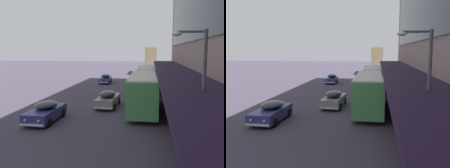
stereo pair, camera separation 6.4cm
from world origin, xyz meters
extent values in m
cube|color=#AD3021|center=(3.71, 29.29, 1.69)|extent=(2.77, 10.57, 2.68)
cube|color=black|center=(3.71, 29.29, 2.01)|extent=(2.78, 9.73, 1.18)
cube|color=silver|center=(3.71, 29.29, 3.08)|extent=(2.67, 10.57, 0.12)
cube|color=black|center=(3.55, 34.58, 2.78)|extent=(1.22, 0.10, 0.36)
cylinder|color=black|center=(2.38, 32.83, 0.50)|extent=(0.28, 1.01, 1.00)
cylinder|color=black|center=(4.82, 32.90, 0.50)|extent=(0.28, 1.01, 1.00)
cylinder|color=black|center=(2.59, 26.00, 0.50)|extent=(0.28, 1.01, 1.00)
cylinder|color=black|center=(5.03, 26.08, 0.50)|extent=(0.28, 1.01, 1.00)
cylinder|color=black|center=(2.52, 28.47, 0.50)|extent=(0.28, 1.01, 1.00)
cylinder|color=black|center=(4.95, 28.55, 0.50)|extent=(0.28, 1.01, 1.00)
cube|color=#489650|center=(3.68, 16.62, 1.76)|extent=(2.52, 9.89, 2.82)
cube|color=black|center=(3.68, 16.62, 2.10)|extent=(2.55, 9.10, 1.24)
cube|color=silver|center=(3.68, 16.62, 3.22)|extent=(2.42, 9.89, 0.12)
cube|color=black|center=(3.62, 21.59, 2.92)|extent=(1.20, 0.07, 0.36)
cylinder|color=black|center=(2.44, 19.96, 0.50)|extent=(0.26, 1.00, 1.00)
cylinder|color=black|center=(4.84, 19.99, 0.50)|extent=(0.26, 1.00, 1.00)
cylinder|color=black|center=(2.52, 13.55, 0.50)|extent=(0.26, 1.00, 1.00)
cylinder|color=black|center=(4.92, 13.58, 0.50)|extent=(0.26, 1.00, 1.00)
cube|color=tan|center=(4.20, 54.76, 1.75)|extent=(2.82, 10.65, 2.81)
cube|color=black|center=(4.20, 54.76, 2.09)|extent=(2.84, 9.80, 1.23)
cube|color=silver|center=(4.20, 54.76, 3.21)|extent=(2.72, 10.64, 0.12)
cube|color=tan|center=(4.20, 54.76, 4.66)|extent=(2.82, 10.65, 2.81)
cube|color=black|center=(4.20, 54.76, 5.00)|extent=(2.84, 9.80, 1.23)
cube|color=silver|center=(4.20, 54.76, 6.11)|extent=(2.72, 10.64, 0.12)
cube|color=black|center=(4.04, 60.09, 5.81)|extent=(1.25, 0.10, 0.36)
cylinder|color=black|center=(2.84, 58.32, 0.50)|extent=(0.28, 1.01, 1.00)
cylinder|color=black|center=(5.34, 58.39, 0.50)|extent=(0.28, 1.01, 1.00)
cylinder|color=black|center=(3.05, 51.45, 0.50)|extent=(0.28, 1.01, 1.00)
cylinder|color=black|center=(5.55, 51.52, 0.50)|extent=(0.28, 1.01, 1.00)
cylinder|color=black|center=(2.97, 53.93, 0.50)|extent=(0.28, 1.01, 1.00)
cylinder|color=black|center=(5.48, 54.01, 0.50)|extent=(0.28, 1.01, 1.00)
cube|color=navy|center=(-3.65, 11.94, 0.61)|extent=(1.87, 4.47, 0.79)
ellipsoid|color=#1E232D|center=(-3.65, 12.17, 1.25)|extent=(1.63, 2.46, 0.53)
cube|color=silver|center=(-3.67, 9.67, 0.37)|extent=(1.74, 0.14, 0.14)
cube|color=silver|center=(-3.63, 14.22, 0.37)|extent=(1.74, 0.14, 0.14)
sphere|color=silver|center=(-3.17, 9.69, 0.66)|extent=(0.18, 0.18, 0.18)
sphere|color=silver|center=(-4.17, 9.70, 0.66)|extent=(0.18, 0.18, 0.18)
cylinder|color=black|center=(-2.75, 10.56, 0.32)|extent=(0.15, 0.64, 0.64)
cylinder|color=black|center=(-4.58, 10.57, 0.32)|extent=(0.15, 0.64, 0.64)
cylinder|color=black|center=(-2.72, 13.32, 0.32)|extent=(0.15, 0.64, 0.64)
cylinder|color=black|center=(-4.55, 13.33, 0.32)|extent=(0.15, 0.64, 0.64)
cube|color=navy|center=(-3.15, 35.17, 0.58)|extent=(1.93, 4.56, 0.72)
ellipsoid|color=#1E232D|center=(-3.16, 35.40, 1.21)|extent=(1.62, 2.54, 0.59)
cube|color=silver|center=(-3.03, 32.89, 0.37)|extent=(1.62, 0.20, 0.14)
cube|color=silver|center=(-3.27, 37.46, 0.37)|extent=(1.62, 0.20, 0.14)
sphere|color=silver|center=(-2.57, 32.94, 0.63)|extent=(0.18, 0.18, 0.18)
sphere|color=silver|center=(-3.50, 32.89, 0.63)|extent=(0.18, 0.18, 0.18)
cylinder|color=black|center=(-2.23, 33.83, 0.32)|extent=(0.17, 0.65, 0.64)
cylinder|color=black|center=(-3.93, 33.74, 0.32)|extent=(0.17, 0.65, 0.64)
cylinder|color=black|center=(-2.37, 36.60, 0.32)|extent=(0.17, 0.65, 0.64)
cylinder|color=black|center=(-4.07, 36.52, 0.32)|extent=(0.17, 0.65, 0.64)
cube|color=gray|center=(0.28, 17.68, 0.62)|extent=(1.88, 4.52, 0.79)
ellipsoid|color=#1E232D|center=(0.27, 17.45, 1.29)|extent=(1.60, 2.51, 0.61)
cube|color=silver|center=(0.37, 19.95, 0.37)|extent=(1.63, 0.18, 0.14)
cube|color=silver|center=(0.19, 15.40, 0.37)|extent=(1.63, 0.18, 0.14)
sphere|color=silver|center=(-0.10, 19.94, 0.67)|extent=(0.18, 0.18, 0.18)
sphere|color=silver|center=(0.84, 19.90, 0.67)|extent=(0.18, 0.18, 0.18)
cylinder|color=black|center=(-0.52, 19.09, 0.32)|extent=(0.16, 0.64, 0.64)
cylinder|color=black|center=(1.19, 19.02, 0.32)|extent=(0.16, 0.64, 0.64)
cylinder|color=black|center=(-0.63, 16.33, 0.32)|extent=(0.16, 0.64, 0.64)
cylinder|color=black|center=(1.08, 16.26, 0.32)|extent=(0.16, 0.64, 0.64)
cylinder|color=#4C4C51|center=(6.58, 5.25, 3.23)|extent=(0.16, 0.16, 6.17)
cylinder|color=#4C4C51|center=(5.98, 5.25, 6.22)|extent=(1.20, 0.10, 0.10)
ellipsoid|color=silver|center=(5.38, 5.25, 6.14)|extent=(0.44, 0.28, 0.20)
camera|label=1|loc=(4.30, -5.82, 5.42)|focal=40.00mm
camera|label=2|loc=(4.36, -5.81, 5.42)|focal=40.00mm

